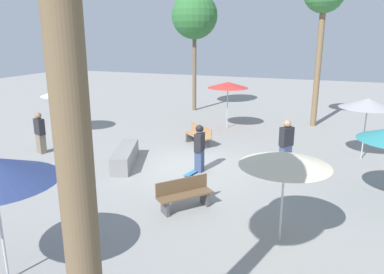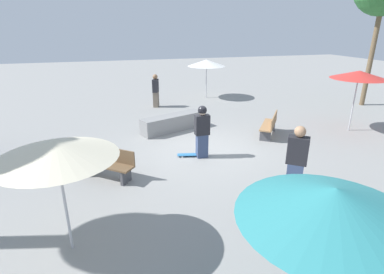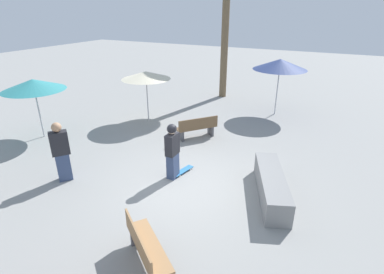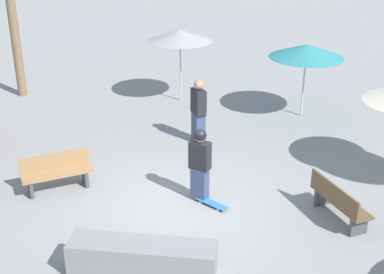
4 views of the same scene
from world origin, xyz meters
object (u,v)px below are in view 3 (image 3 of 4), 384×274
(skateboard, at_px, (183,171))
(shade_umbrella_teal, at_px, (33,85))
(skater_main, at_px, (172,150))
(bench_near, at_px, (146,247))
(shade_umbrella_cream, at_px, (146,75))
(bystander_watching, at_px, (61,152))
(concrete_ledge, at_px, (271,185))
(shade_umbrella_navy, at_px, (280,64))
(bench_far, at_px, (197,128))

(skateboard, bearing_deg, shade_umbrella_teal, 102.42)
(skater_main, distance_m, bench_near, 3.34)
(skater_main, distance_m, shade_umbrella_cream, 5.10)
(skateboard, xyz_separation_m, shade_umbrella_cream, (3.31, 3.49, 1.97))
(skater_main, relative_size, bystander_watching, 0.95)
(concrete_ledge, relative_size, shade_umbrella_navy, 1.05)
(bench_near, distance_m, bench_far, 6.28)
(skateboard, distance_m, concrete_ledge, 2.70)
(concrete_ledge, bearing_deg, shade_umbrella_navy, 11.34)
(skateboard, xyz_separation_m, shade_umbrella_teal, (0.03, 6.18, 2.00))
(skater_main, height_order, shade_umbrella_cream, shade_umbrella_cream)
(bench_far, xyz_separation_m, shade_umbrella_navy, (4.17, -2.08, 1.90))
(concrete_ledge, xyz_separation_m, bench_far, (2.59, 3.44, 0.11))
(concrete_ledge, distance_m, shade_umbrella_navy, 7.18)
(bench_far, bearing_deg, bench_near, -123.58)
(shade_umbrella_navy, bearing_deg, bystander_watching, 153.77)
(skateboard, distance_m, shade_umbrella_cream, 5.19)
(bench_near, distance_m, shade_umbrella_teal, 8.18)
(bench_near, distance_m, shade_umbrella_cream, 8.30)
(shade_umbrella_teal, xyz_separation_m, bystander_watching, (-1.90, -3.27, -1.17))
(bench_near, xyz_separation_m, shade_umbrella_cream, (6.77, 4.52, 1.60))
(skateboard, relative_size, concrete_ledge, 0.31)
(skater_main, xyz_separation_m, bystander_watching, (-1.51, 2.78, -0.02))
(bench_far, xyz_separation_m, shade_umbrella_teal, (-2.53, 5.42, 1.63))
(skater_main, height_order, bench_near, skater_main)
(skater_main, xyz_separation_m, bench_near, (-3.09, -1.17, -0.49))
(concrete_ledge, relative_size, bystander_watching, 1.50)
(concrete_ledge, bearing_deg, skater_main, 96.74)
(concrete_ledge, height_order, shade_umbrella_navy, shade_umbrella_navy)
(concrete_ledge, distance_m, bench_near, 3.81)
(shade_umbrella_navy, height_order, bystander_watching, shade_umbrella_navy)
(shade_umbrella_cream, distance_m, bystander_watching, 5.33)
(bench_near, bearing_deg, skater_main, 147.95)
(skateboard, height_order, bench_near, bench_near)
(skater_main, bearing_deg, bystander_watching, 118.69)
(skater_main, height_order, bystander_watching, bystander_watching)
(shade_umbrella_navy, bearing_deg, bench_far, 153.49)
(bystander_watching, bearing_deg, skateboard, -19.34)
(bench_far, xyz_separation_m, shade_umbrella_cream, (0.75, 2.73, 1.60))
(bench_far, xyz_separation_m, bystander_watching, (-4.43, 2.16, 0.46))
(bench_near, height_order, shade_umbrella_navy, shade_umbrella_navy)
(shade_umbrella_cream, xyz_separation_m, bystander_watching, (-5.18, -0.58, -1.14))
(shade_umbrella_cream, bearing_deg, skater_main, -137.61)
(skateboard, bearing_deg, bench_near, -150.71)
(bench_near, height_order, bystander_watching, bystander_watching)
(shade_umbrella_navy, bearing_deg, bench_near, 178.36)
(skater_main, bearing_deg, shade_umbrella_teal, 86.48)
(shade_umbrella_navy, bearing_deg, shade_umbrella_cream, 125.42)
(bench_near, relative_size, shade_umbrella_teal, 0.68)
(bench_near, relative_size, bench_far, 1.02)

